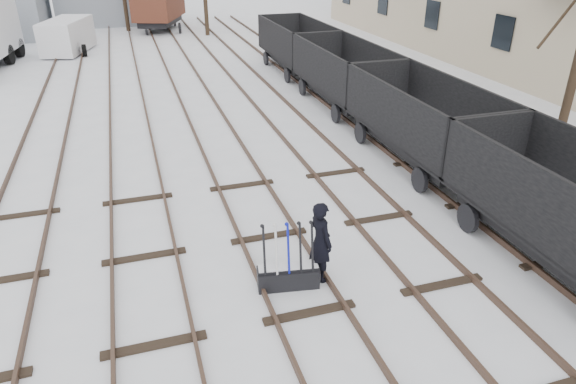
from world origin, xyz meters
name	(u,v)px	position (x,y,z in m)	size (l,w,h in m)	color
ground	(310,314)	(0.00, 0.00, 0.00)	(120.00, 120.00, 0.00)	white
tracks	(202,109)	(0.00, 13.67, 0.07)	(13.90, 52.00, 0.16)	black
ground_frame	(288,275)	(-0.14, 0.98, 0.28)	(1.35, 0.62, 1.49)	black
worker	(321,241)	(0.61, 1.08, 0.92)	(0.67, 0.44, 1.84)	black
freight_wagon_a	(575,230)	(6.00, -0.24, 0.99)	(2.55, 6.37, 2.60)	black
freight_wagon_b	(421,132)	(6.00, 6.16, 0.99)	(2.55, 6.37, 2.60)	black
freight_wagon_c	(343,83)	(6.00, 12.56, 0.99)	(2.55, 6.37, 2.60)	black
freight_wagon_d	(297,53)	(6.00, 18.96, 0.99)	(2.55, 6.37, 2.60)	black
panel_van	(67,36)	(-6.05, 27.89, 1.05)	(3.17, 4.95, 2.02)	silver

